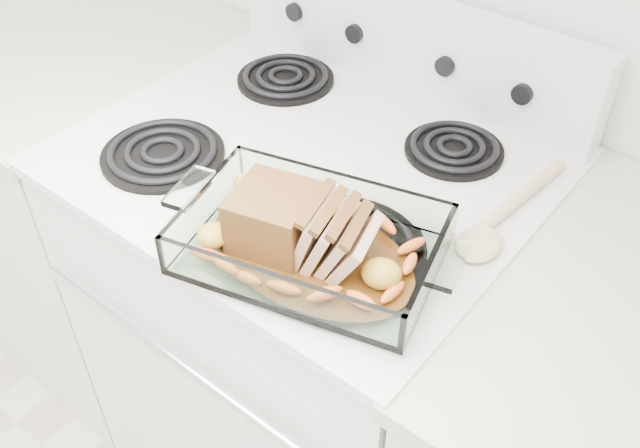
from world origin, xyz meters
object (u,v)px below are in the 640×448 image
Objects in this scene: counter_left at (112,207)px; baking_dish at (311,247)px; electric_range at (312,327)px; pork_roast at (295,221)px.

baking_dish is at bearing -13.42° from counter_left.
counter_left is at bearing -179.90° from electric_range.
counter_left is 2.63× the size of baking_dish.
pork_roast is (0.80, -0.20, 0.53)m from counter_left.
baking_dish reaches higher than counter_left.
pork_roast is (-0.03, -0.00, 0.03)m from baking_dish.
electric_range reaches higher than counter_left.
electric_range is 1.20× the size of counter_left.
electric_range is 5.45× the size of pork_roast.
pork_roast reaches higher than counter_left.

